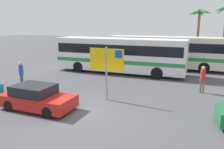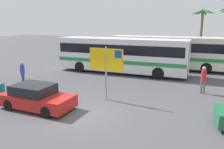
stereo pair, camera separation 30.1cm
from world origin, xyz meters
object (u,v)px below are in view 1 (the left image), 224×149
(bus_front_coach, at_px, (120,54))
(pedestrian_crossing_lot, at_px, (21,72))
(ferry_sign, at_px, (107,62))
(bus_rear_coach, at_px, (166,51))
(pedestrian_near_sign, at_px, (203,77))
(car_red, at_px, (37,98))

(bus_front_coach, xyz_separation_m, pedestrian_crossing_lot, (-5.13, -6.95, -0.72))
(ferry_sign, distance_m, pedestrian_crossing_lot, 7.08)
(bus_rear_coach, distance_m, pedestrian_near_sign, 8.56)
(pedestrian_near_sign, bearing_deg, ferry_sign, 135.40)
(pedestrian_near_sign, xyz_separation_m, pedestrian_crossing_lot, (-12.27, -3.03, -0.00))
(car_red, bearing_deg, pedestrian_crossing_lot, 142.02)
(pedestrian_crossing_lot, bearing_deg, bus_rear_coach, 161.97)
(car_red, distance_m, pedestrian_near_sign, 10.39)
(ferry_sign, bearing_deg, bus_front_coach, 109.30)
(pedestrian_near_sign, bearing_deg, pedestrian_crossing_lot, 115.71)
(car_red, bearing_deg, bus_rear_coach, 72.38)
(ferry_sign, xyz_separation_m, car_red, (-2.94, -2.75, -1.69))
(ferry_sign, bearing_deg, car_red, -131.32)
(ferry_sign, distance_m, car_red, 4.37)
(pedestrian_crossing_lot, bearing_deg, pedestrian_near_sign, 124.88)
(bus_rear_coach, bearing_deg, ferry_sign, -99.15)
(bus_front_coach, relative_size, bus_rear_coach, 1.00)
(bus_front_coach, height_order, pedestrian_near_sign, bus_front_coach)
(bus_front_coach, bearing_deg, car_red, -96.30)
(bus_front_coach, bearing_deg, pedestrian_near_sign, -28.80)
(bus_front_coach, xyz_separation_m, car_red, (-1.13, -10.20, -1.15))
(bus_front_coach, height_order, ferry_sign, ferry_sign)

